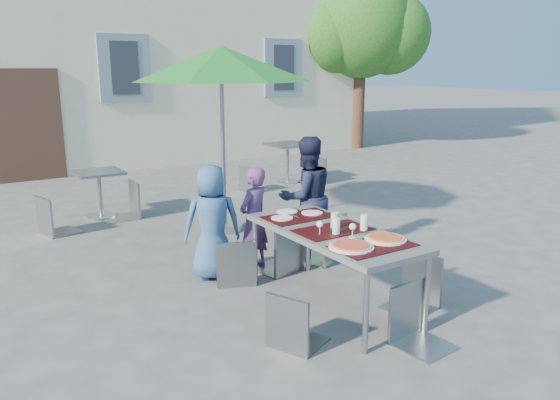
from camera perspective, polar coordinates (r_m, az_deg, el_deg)
ground at (r=6.02m, az=7.30°, el=-8.07°), size 90.00×90.00×0.00m
tree at (r=15.61m, az=8.46°, el=17.38°), size 3.60×3.00×4.70m
dining_table at (r=5.12m, az=5.54°, el=-3.74°), size 0.80×1.85×0.76m
pizza_near_left at (r=4.62m, az=7.44°, el=-4.78°), size 0.39×0.39×0.03m
pizza_near_right at (r=4.87m, az=10.97°, el=-3.95°), size 0.37×0.37×0.03m
glassware at (r=5.03m, az=6.62°, el=-2.48°), size 0.49×0.38×0.15m
place_settings at (r=5.59m, az=1.49°, el=-1.47°), size 0.63×0.41×0.01m
child_0 at (r=5.83m, az=-7.09°, el=-2.35°), size 0.70×0.57×1.24m
child_1 at (r=6.07m, az=-2.74°, el=-1.98°), size 0.50×0.42×1.17m
child_2 at (r=6.46m, az=2.75°, el=0.28°), size 0.74×0.47×1.45m
chair_0 at (r=5.66m, az=-4.70°, el=-3.62°), size 0.54×0.54×0.93m
chair_1 at (r=5.95m, az=0.26°, el=-1.92°), size 0.56×0.57×1.05m
chair_2 at (r=6.30m, az=5.01°, el=-1.02°), size 0.60×0.60×1.06m
chair_3 at (r=4.39m, az=1.40°, el=-9.14°), size 0.53×0.53×0.90m
chair_4 at (r=5.29m, az=14.25°, el=-5.11°), size 0.50×0.49×0.95m
chair_5 at (r=4.59m, az=14.22°, el=-8.12°), size 0.45×0.46×0.94m
patio_umbrella at (r=7.39m, az=-6.18°, el=13.81°), size 2.42×2.42×2.50m
cafe_table_0 at (r=8.63m, az=-18.35°, el=1.33°), size 0.67×0.67×0.71m
bg_chair_l_0 at (r=7.95m, az=-22.92°, el=0.75°), size 0.54×0.54×1.00m
bg_chair_r_0 at (r=8.47m, az=-15.77°, el=2.21°), size 0.47×0.46×1.03m
cafe_table_1 at (r=10.70m, az=0.81°, el=4.68°), size 0.72×0.72×0.77m
bg_chair_l_1 at (r=9.93m, az=-3.13°, el=3.88°), size 0.47×0.47×0.91m
bg_chair_r_1 at (r=10.69m, az=3.88°, el=4.68°), size 0.48×0.48×0.94m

